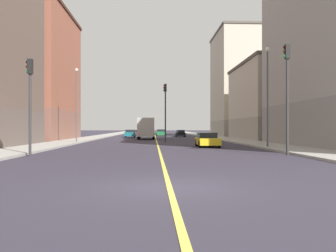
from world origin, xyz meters
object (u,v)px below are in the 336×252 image
at_px(building_right_midblock, 30,75).
at_px(car_teal, 130,134).
at_px(street_lamp_right_near, 76,98).
at_px(car_maroon, 136,133).
at_px(traffic_light_left_near, 287,84).
at_px(traffic_light_right_near, 30,93).
at_px(box_truck, 146,128).
at_px(car_yellow, 207,140).
at_px(car_black, 180,133).
at_px(car_green, 161,133).
at_px(building_left_far, 242,84).
at_px(traffic_light_median_far, 165,105).
at_px(street_lamp_left_near, 267,87).
at_px(building_left_mid, 276,101).

bearing_deg(building_right_midblock, car_teal, 46.19).
distance_m(street_lamp_right_near, car_maroon, 38.19).
relative_size(traffic_light_left_near, traffic_light_right_near, 1.18).
height_order(traffic_light_left_near, box_truck, traffic_light_left_near).
height_order(car_maroon, car_yellow, car_yellow).
xyz_separation_m(car_black, car_green, (-3.45, 5.27, 0.05)).
distance_m(car_green, box_truck, 19.01).
distance_m(building_left_far, traffic_light_median_far, 33.02).
distance_m(traffic_light_median_far, box_truck, 11.27).
bearing_deg(street_lamp_right_near, traffic_light_median_far, 10.58).
xyz_separation_m(building_left_far, car_teal, (-21.37, -7.36, -9.50)).
distance_m(building_left_far, car_green, 18.53).
distance_m(car_maroon, car_teal, 14.90).
height_order(car_yellow, box_truck, box_truck).
height_order(traffic_light_median_far, car_teal, traffic_light_median_far).
distance_m(building_right_midblock, car_maroon, 31.93).
height_order(traffic_light_right_near, street_lamp_right_near, street_lamp_right_near).
height_order(car_yellow, car_green, car_green).
distance_m(traffic_light_right_near, street_lamp_left_near, 18.14).
height_order(building_right_midblock, box_truck, building_right_midblock).
bearing_deg(car_teal, car_yellow, -74.45).
bearing_deg(street_lamp_right_near, car_maroon, 82.89).
bearing_deg(car_yellow, car_teal, 105.55).
height_order(building_left_mid, car_green, building_left_mid).
relative_size(building_left_far, car_maroon, 5.06).
xyz_separation_m(traffic_light_median_far, car_yellow, (3.34, -10.27, -3.70)).
relative_size(traffic_light_median_far, car_black, 1.52).
xyz_separation_m(building_right_midblock, street_lamp_left_near, (25.84, -20.64, -3.78)).
xyz_separation_m(traffic_light_left_near, box_truck, (-9.26, 30.58, -2.76)).
distance_m(car_teal, box_truck, 10.70).
distance_m(building_left_far, car_black, 16.18).
relative_size(building_right_midblock, car_teal, 3.89).
bearing_deg(building_left_mid, traffic_light_left_near, -107.83).
bearing_deg(traffic_light_median_far, car_black, 81.51).
bearing_deg(car_yellow, building_right_midblock, 139.78).
height_order(building_left_mid, traffic_light_median_far, building_left_mid).
height_order(building_left_far, car_yellow, building_left_far).
height_order(traffic_light_right_near, car_maroon, traffic_light_right_near).
height_order(car_black, car_yellow, car_yellow).
bearing_deg(car_maroon, box_truck, -83.86).
bearing_deg(car_teal, building_right_midblock, -133.81).
relative_size(traffic_light_median_far, box_truck, 0.97).
distance_m(building_right_midblock, street_lamp_left_near, 33.29).
relative_size(building_left_far, car_green, 4.76).
distance_m(street_lamp_right_near, car_green, 33.14).
xyz_separation_m(car_green, box_truck, (-2.57, -18.81, 0.95)).
distance_m(traffic_light_left_near, car_maroon, 57.11).
bearing_deg(building_left_far, street_lamp_right_near, -130.64).
bearing_deg(street_lamp_left_near, traffic_light_left_near, -98.24).
height_order(building_left_mid, box_truck, building_left_mid).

